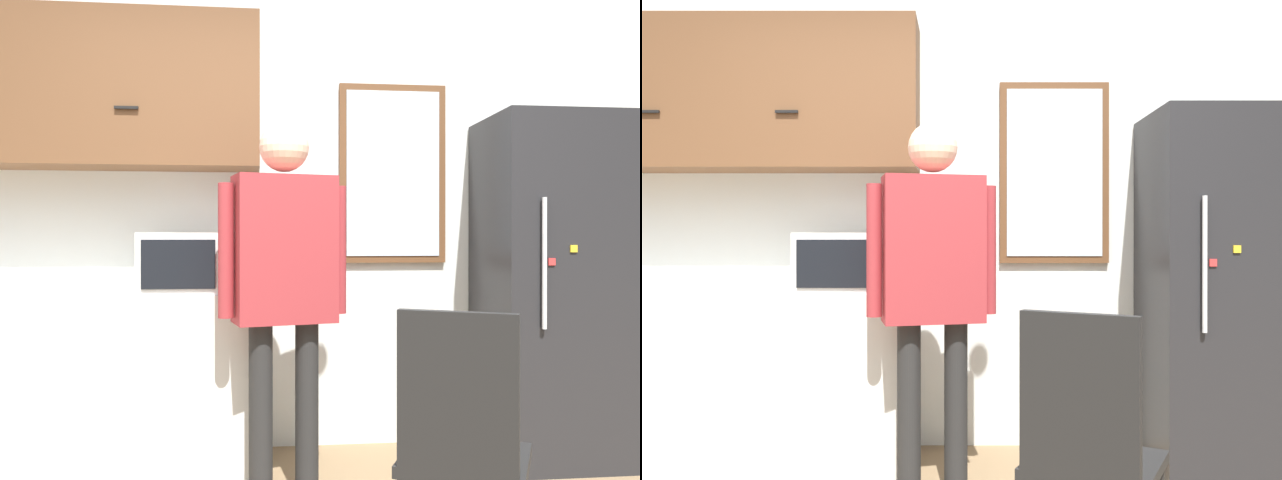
% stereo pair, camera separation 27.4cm
% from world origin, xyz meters
% --- Properties ---
extents(back_wall, '(6.00, 0.06, 2.70)m').
position_xyz_m(back_wall, '(0.00, 2.01, 1.35)').
color(back_wall, silver).
rests_on(back_wall, ground_plane).
extents(counter, '(2.09, 0.60, 0.93)m').
position_xyz_m(counter, '(-1.15, 1.68, 0.47)').
color(counter, silver).
rests_on(counter, ground_plane).
extents(upper_cabinets, '(2.09, 0.36, 0.82)m').
position_xyz_m(upper_cabinets, '(-1.15, 1.81, 2.00)').
color(upper_cabinets, brown).
extents(microwave, '(0.50, 0.38, 0.30)m').
position_xyz_m(microwave, '(-0.45, 1.59, 1.09)').
color(microwave, white).
rests_on(microwave, counter).
extents(person, '(0.60, 0.32, 1.75)m').
position_xyz_m(person, '(-0.00, 1.25, 1.08)').
color(person, black).
rests_on(person, ground_plane).
extents(refrigerator, '(0.72, 0.66, 1.87)m').
position_xyz_m(refrigerator, '(1.49, 1.66, 0.94)').
color(refrigerator, '#232326').
rests_on(refrigerator, ground_plane).
extents(chair, '(0.55, 0.55, 0.98)m').
position_xyz_m(chair, '(0.54, 0.36, 0.54)').
color(chair, black).
rests_on(chair, ground_plane).
extents(window, '(0.63, 0.05, 1.05)m').
position_xyz_m(window, '(0.67, 1.97, 1.59)').
color(window, brown).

